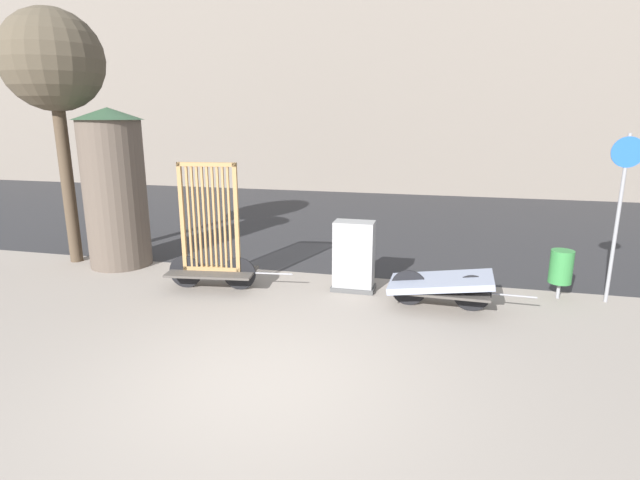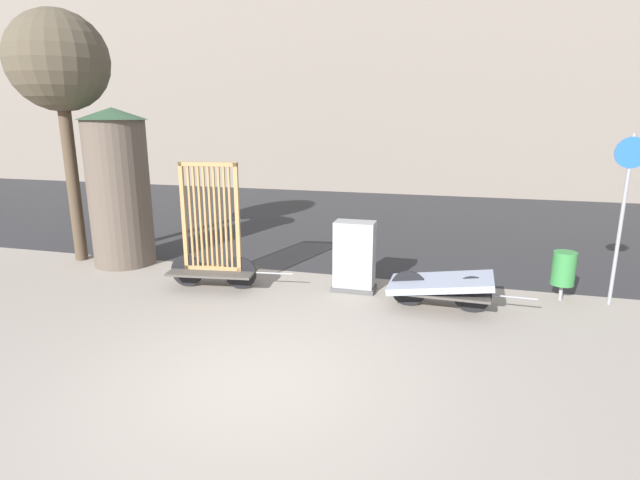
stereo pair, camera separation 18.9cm
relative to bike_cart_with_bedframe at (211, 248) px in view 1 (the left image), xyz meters
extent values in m
plane|color=gray|center=(2.00, -2.93, -0.76)|extent=(60.00, 60.00, 0.00)
cube|color=#2D2D30|center=(2.00, 6.66, -0.75)|extent=(56.00, 10.75, 0.01)
cube|color=slate|center=(2.00, 14.04, 4.88)|extent=(48.00, 4.00, 11.27)
cube|color=#4C4742|center=(-0.01, 0.00, -0.44)|extent=(1.63, 0.96, 0.04)
cylinder|color=black|center=(0.49, 0.06, -0.46)|extent=(0.60, 0.11, 0.60)
cylinder|color=black|center=(-0.50, -0.06, -0.46)|extent=(0.60, 0.11, 0.60)
cylinder|color=gray|center=(1.11, 0.14, -0.44)|extent=(0.70, 0.12, 0.03)
cube|color=#A87F4C|center=(-0.01, 0.00, -0.38)|extent=(1.06, 0.20, 0.07)
cube|color=#A87F4C|center=(-0.01, 0.00, 1.49)|extent=(1.06, 0.20, 0.07)
cube|color=#A87F4C|center=(-0.49, -0.06, 0.55)|extent=(0.08, 0.08, 1.94)
cube|color=#A87F4C|center=(0.48, 0.06, 0.55)|extent=(0.08, 0.08, 1.94)
cube|color=#A87F4C|center=(-0.37, -0.05, 0.55)|extent=(0.04, 0.05, 1.87)
cube|color=#A87F4C|center=(-0.28, -0.04, 0.55)|extent=(0.04, 0.05, 1.87)
cube|color=#A87F4C|center=(-0.19, -0.02, 0.55)|extent=(0.04, 0.05, 1.87)
cube|color=#A87F4C|center=(-0.10, -0.01, 0.55)|extent=(0.04, 0.05, 1.87)
cube|color=#A87F4C|center=(-0.01, 0.00, 0.55)|extent=(0.04, 0.05, 1.87)
cube|color=#A87F4C|center=(0.09, 0.01, 0.55)|extent=(0.04, 0.05, 1.87)
cube|color=#A87F4C|center=(0.18, 0.02, 0.55)|extent=(0.04, 0.05, 1.87)
cube|color=#A87F4C|center=(0.27, 0.03, 0.55)|extent=(0.04, 0.05, 1.87)
cube|color=#A87F4C|center=(0.36, 0.05, 0.55)|extent=(0.04, 0.05, 1.87)
cube|color=#4C4742|center=(4.01, 0.00, -0.44)|extent=(1.57, 0.82, 0.04)
cylinder|color=black|center=(4.52, -0.02, -0.46)|extent=(0.60, 0.05, 0.60)
cylinder|color=black|center=(3.51, 0.01, -0.46)|extent=(0.60, 0.05, 0.60)
cylinder|color=gray|center=(5.14, -0.04, -0.44)|extent=(0.70, 0.05, 0.03)
cube|color=#8C93A8|center=(4.01, 0.00, -0.31)|extent=(1.67, 0.92, 0.33)
cube|color=#4C4C4C|center=(2.50, 0.53, -0.72)|extent=(0.77, 0.47, 0.08)
cube|color=gray|center=(2.50, 0.53, -0.13)|extent=(0.71, 0.41, 1.26)
cylinder|color=gray|center=(6.00, 0.94, -0.62)|extent=(0.06, 0.06, 0.28)
cylinder|color=#337F3D|center=(6.00, 0.94, -0.19)|extent=(0.38, 0.38, 0.57)
cylinder|color=gray|center=(6.76, 0.94, 0.64)|extent=(0.06, 0.06, 2.80)
cylinder|color=blue|center=(6.76, 0.92, 1.75)|extent=(0.49, 0.02, 0.49)
cylinder|color=brown|center=(-2.54, 0.94, 0.73)|extent=(1.24, 1.24, 2.98)
cone|color=#335138|center=(-2.54, 0.94, 2.34)|extent=(1.38, 1.38, 0.24)
cylinder|color=#4C3D2D|center=(-3.65, 0.94, 1.01)|extent=(0.26, 0.26, 3.53)
sphere|color=brown|center=(-3.65, 0.94, 3.36)|extent=(1.98, 1.98, 1.98)
camera|label=1|loc=(3.92, -7.91, 2.31)|focal=28.00mm
camera|label=2|loc=(4.10, -7.87, 2.31)|focal=28.00mm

